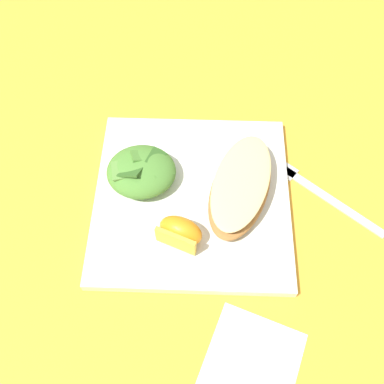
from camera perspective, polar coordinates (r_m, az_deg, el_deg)
ground at (r=0.65m, az=0.00°, el=-1.16°), size 3.00×3.00×0.00m
white_plate at (r=0.64m, az=0.00°, el=-0.81°), size 0.28×0.28×0.02m
cheesy_pizza_bread at (r=0.62m, az=6.33°, el=0.74°), size 0.12×0.19×0.04m
green_salad_pile at (r=0.63m, az=-6.61°, el=2.70°), size 0.10×0.09×0.05m
orange_wedge_front at (r=0.58m, az=-1.55°, el=-5.21°), size 0.07×0.06×0.04m
paper_napkin at (r=0.58m, az=7.89°, el=-20.92°), size 0.14×0.14×0.00m
metal_fork at (r=0.68m, az=16.10°, el=0.13°), size 0.16×0.13×0.01m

